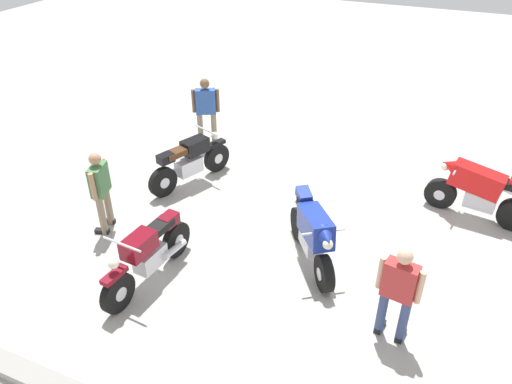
{
  "coord_description": "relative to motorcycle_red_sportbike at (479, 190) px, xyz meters",
  "views": [
    {
      "loc": [
        -1.4,
        7.18,
        5.52
      ],
      "look_at": [
        1.54,
        0.34,
        0.75
      ],
      "focal_mm": 34.43,
      "sensor_mm": 36.0,
      "label": 1
    }
  ],
  "objects": [
    {
      "name": "ground_plane",
      "position": [
        2.19,
        1.59,
        -0.59
      ],
      "size": [
        40.0,
        40.0,
        0.0
      ],
      "primitive_type": "plane",
      "color": "#ADAAA3"
    },
    {
      "name": "motorcycle_red_sportbike",
      "position": [
        0.0,
        0.0,
        0.0
      ],
      "size": [
        1.96,
        0.7,
        1.14
      ],
      "rotation": [
        0.0,
        0.0,
        6.12
      ],
      "color": "black",
      "rests_on": "ground"
    },
    {
      "name": "motorcycle_black_cruiser",
      "position": [
        5.62,
        1.05,
        -0.07
      ],
      "size": [
        0.98,
        1.99,
        1.09
      ],
      "rotation": [
        0.0,
        0.0,
        4.34
      ],
      "color": "black",
      "rests_on": "ground"
    },
    {
      "name": "motorcycle_blue_sportbike",
      "position": [
        2.46,
        2.49,
        0.0
      ],
      "size": [
        1.27,
        1.71,
        1.14
      ],
      "rotation": [
        0.0,
        0.0,
        2.18
      ],
      "color": "black",
      "rests_on": "ground"
    },
    {
      "name": "motorcycle_maroon_cruiser",
      "position": [
        4.71,
        3.95,
        -0.07
      ],
      "size": [
        0.7,
        2.09,
        1.09
      ],
      "rotation": [
        0.0,
        0.0,
        1.48
      ],
      "color": "black",
      "rests_on": "ground"
    },
    {
      "name": "person_in_red_shirt",
      "position": [
        0.94,
        3.6,
        0.29
      ],
      "size": [
        0.62,
        0.37,
        1.57
      ],
      "rotation": [
        0.0,
        0.0,
        4.55
      ],
      "color": "#384772",
      "rests_on": "ground"
    },
    {
      "name": "person_in_green_shirt",
      "position": [
        6.23,
        3.09,
        0.29
      ],
      "size": [
        0.41,
        0.62,
        1.58
      ],
      "rotation": [
        0.0,
        0.0,
        0.29
      ],
      "color": "gray",
      "rests_on": "ground"
    },
    {
      "name": "person_in_blue_shirt",
      "position": [
        6.13,
        -0.68,
        0.36
      ],
      "size": [
        0.62,
        0.47,
        1.67
      ],
      "rotation": [
        0.0,
        0.0,
        2.04
      ],
      "color": "gray",
      "rests_on": "ground"
    }
  ]
}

